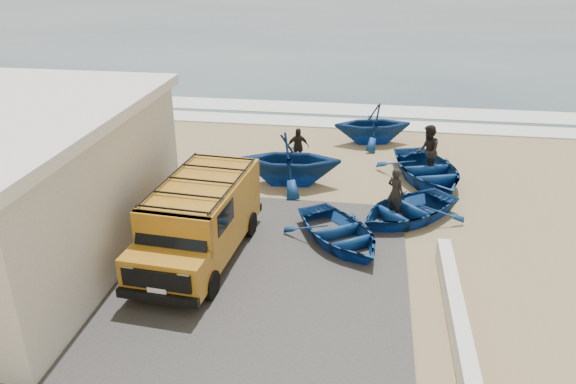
{
  "coord_description": "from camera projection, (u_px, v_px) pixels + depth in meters",
  "views": [
    {
      "loc": [
        2.76,
        -14.18,
        8.17
      ],
      "look_at": [
        0.44,
        1.06,
        1.2
      ],
      "focal_mm": 35.0,
      "sensor_mm": 36.0,
      "label": 1
    }
  ],
  "objects": [
    {
      "name": "boat_near_left",
      "position": [
        339.0,
        232.0,
        16.33
      ],
      "size": [
        4.11,
        4.38,
        0.74
      ],
      "primitive_type": "imported",
      "rotation": [
        0.0,
        0.0,
        0.59
      ],
      "color": "navy",
      "rests_on": "ground"
    },
    {
      "name": "surf_wash",
      "position": [
        318.0,
        108.0,
        29.57
      ],
      "size": [
        180.0,
        2.2,
        0.04
      ],
      "primitive_type": "cube",
      "color": "white",
      "rests_on": "ground"
    },
    {
      "name": "slab",
      "position": [
        181.0,
        273.0,
        14.98
      ],
      "size": [
        12.0,
        10.0,
        0.05
      ],
      "primitive_type": "cube",
      "color": "#3E3B39",
      "rests_on": "ground"
    },
    {
      "name": "boat_mid_left",
      "position": [
        290.0,
        159.0,
        20.12
      ],
      "size": [
        3.84,
        3.38,
        1.92
      ],
      "primitive_type": "imported",
      "rotation": [
        0.0,
        0.0,
        1.64
      ],
      "color": "navy",
      "rests_on": "ground"
    },
    {
      "name": "ground",
      "position": [
        268.0,
        243.0,
        16.52
      ],
      "size": [
        160.0,
        160.0,
        0.0
      ],
      "primitive_type": "plane",
      "color": "#998059"
    },
    {
      "name": "boat_far_left",
      "position": [
        373.0,
        124.0,
        24.28
      ],
      "size": [
        3.87,
        3.53,
        1.75
      ],
      "primitive_type": "imported",
      "rotation": [
        0.0,
        0.0,
        -1.34
      ],
      "color": "navy",
      "rests_on": "ground"
    },
    {
      "name": "fisherman_middle",
      "position": [
        428.0,
        152.0,
        20.72
      ],
      "size": [
        0.78,
        0.99,
        1.99
      ],
      "primitive_type": "imported",
      "rotation": [
        0.0,
        0.0,
        -1.6
      ],
      "color": "black",
      "rests_on": "ground"
    },
    {
      "name": "surf_line",
      "position": [
        313.0,
        122.0,
        27.32
      ],
      "size": [
        180.0,
        1.6,
        0.06
      ],
      "primitive_type": "cube",
      "color": "white",
      "rests_on": "ground"
    },
    {
      "name": "van",
      "position": [
        200.0,
        218.0,
        15.31
      ],
      "size": [
        2.49,
        5.41,
        2.26
      ],
      "rotation": [
        0.0,
        0.0,
        -0.08
      ],
      "color": "#B2741A",
      "rests_on": "ground"
    },
    {
      "name": "fisherman_front",
      "position": [
        395.0,
        193.0,
        17.77
      ],
      "size": [
        0.72,
        0.69,
        1.67
      ],
      "primitive_type": "imported",
      "rotation": [
        0.0,
        0.0,
        2.45
      ],
      "color": "black",
      "rests_on": "ground"
    },
    {
      "name": "parapet",
      "position": [
        456.0,
        312.0,
        13.02
      ],
      "size": [
        0.35,
        6.0,
        0.55
      ],
      "primitive_type": "cube",
      "color": "silver",
      "rests_on": "ground"
    },
    {
      "name": "boat_near_right",
      "position": [
        407.0,
        209.0,
        17.71
      ],
      "size": [
        4.5,
        4.46,
        0.77
      ],
      "primitive_type": "imported",
      "rotation": [
        0.0,
        0.0,
        -0.81
      ],
      "color": "navy",
      "rests_on": "ground"
    },
    {
      "name": "boat_mid_right",
      "position": [
        428.0,
        170.0,
        20.54
      ],
      "size": [
        4.21,
        5.0,
        0.88
      ],
      "primitive_type": "imported",
      "rotation": [
        0.0,
        0.0,
        0.31
      ],
      "color": "navy",
      "rests_on": "ground"
    },
    {
      "name": "ocean",
      "position": [
        354.0,
        14.0,
        66.96
      ],
      "size": [
        180.0,
        88.0,
        0.01
      ],
      "primitive_type": "cube",
      "color": "#385166",
      "rests_on": "ground"
    },
    {
      "name": "fisherman_back",
      "position": [
        298.0,
        147.0,
        21.85
      ],
      "size": [
        0.97,
        0.67,
        1.53
      ],
      "primitive_type": "imported",
      "rotation": [
        0.0,
        0.0,
        0.37
      ],
      "color": "black",
      "rests_on": "ground"
    }
  ]
}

